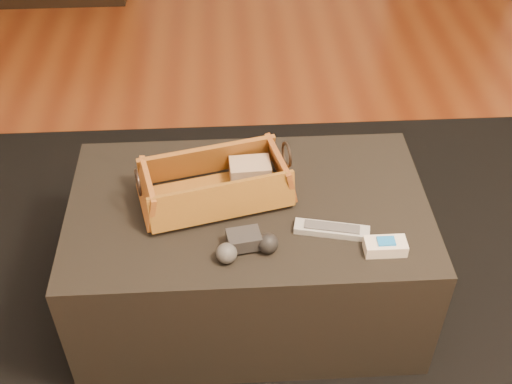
{
  "coord_description": "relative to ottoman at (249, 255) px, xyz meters",
  "views": [
    {
      "loc": [
        -0.19,
        -1.17,
        1.64
      ],
      "look_at": [
        -0.12,
        0.11,
        0.49
      ],
      "focal_mm": 45.0,
      "sensor_mm": 36.0,
      "label": 1
    }
  ],
  "objects": [
    {
      "name": "cloth_bundle",
      "position": [
        0.01,
        0.08,
        0.26
      ],
      "size": [
        0.12,
        0.08,
        0.06
      ],
      "primitive_type": "cube",
      "rotation": [
        0.0,
        0.0,
        0.06
      ],
      "color": "tan",
      "rests_on": "wicker_basket"
    },
    {
      "name": "area_rug",
      "position": [
        -0.0,
        -0.05,
        -0.22
      ],
      "size": [
        2.6,
        2.0,
        0.01
      ],
      "primitive_type": "cube",
      "color": "black",
      "rests_on": "floor"
    },
    {
      "name": "silver_remote",
      "position": [
        0.21,
        -0.12,
        0.22
      ],
      "size": [
        0.2,
        0.09,
        0.02
      ],
      "color": "#B7BABF",
      "rests_on": "ottoman"
    },
    {
      "name": "tv_remote",
      "position": [
        -0.11,
        0.01,
        0.24
      ],
      "size": [
        0.22,
        0.12,
        0.02
      ],
      "primitive_type": "cube",
      "rotation": [
        0.0,
        0.0,
        0.34
      ],
      "color": "black",
      "rests_on": "wicker_basket"
    },
    {
      "name": "game_controller",
      "position": [
        -0.01,
        -0.18,
        0.24
      ],
      "size": [
        0.17,
        0.11,
        0.05
      ],
      "color": "#242426",
      "rests_on": "ottoman"
    },
    {
      "name": "wicker_basket",
      "position": [
        -0.09,
        0.03,
        0.26
      ],
      "size": [
        0.45,
        0.3,
        0.14
      ],
      "color": "#AA6926",
      "rests_on": "ottoman"
    },
    {
      "name": "floor",
      "position": [
        0.14,
        -0.13,
        -0.23
      ],
      "size": [
        5.0,
        5.5,
        0.01
      ],
      "primitive_type": "cube",
      "color": "brown",
      "rests_on": "ground"
    },
    {
      "name": "ottoman",
      "position": [
        0.0,
        0.0,
        0.0
      ],
      "size": [
        1.0,
        0.6,
        0.42
      ],
      "primitive_type": "cube",
      "color": "black",
      "rests_on": "area_rug"
    },
    {
      "name": "cream_gadget",
      "position": [
        0.34,
        -0.2,
        0.23
      ],
      "size": [
        0.11,
        0.05,
        0.04
      ],
      "color": "silver",
      "rests_on": "ottoman"
    }
  ]
}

